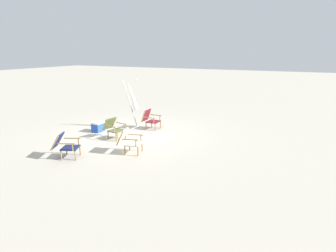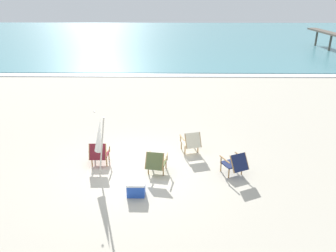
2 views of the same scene
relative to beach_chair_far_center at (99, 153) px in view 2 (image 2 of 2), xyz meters
name	(u,v)px [view 2 (image 2 of 2)]	position (x,y,z in m)	size (l,w,h in m)	color
ground_plane	(134,170)	(1.12, -0.28, -0.43)	(80.00, 80.00, 0.00)	#B7AF9E
sea	(163,37)	(1.12, 32.67, -0.38)	(80.00, 40.00, 0.10)	teal
surf_band	(154,75)	(1.12, 12.37, -0.40)	(80.00, 1.10, 0.06)	white
beach_chair_far_center	(99,153)	(0.00, 0.00, 0.00)	(0.60, 0.69, 0.81)	maroon
beach_chair_back_right	(191,142)	(2.98, 0.91, 0.00)	(0.75, 0.86, 0.79)	beige
beach_chair_front_left	(156,162)	(1.84, -0.53, -0.01)	(0.69, 0.85, 0.78)	#515B33
beach_chair_front_right	(235,163)	(4.22, -0.60, -0.01)	(0.85, 0.94, 0.78)	#19234C
umbrella_furled_white	(99,136)	(0.23, -0.70, 0.91)	(0.52, 0.60, 2.06)	#B7B2A8
cooler_box	(136,189)	(1.35, -1.66, -0.23)	(0.49, 0.35, 0.40)	blue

